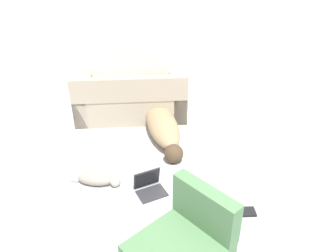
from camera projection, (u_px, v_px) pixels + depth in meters
wall_back at (162, 17)px, 5.20m from camera, size 6.84×0.06×2.78m
couch at (131, 100)px, 5.14m from camera, size 1.74×1.03×0.77m
dog at (163, 127)px, 4.60m from camera, size 0.50×1.73×0.33m
cat at (98, 179)px, 3.72m from camera, size 0.59×0.29×0.16m
laptop_open at (149, 185)px, 3.63m from camera, size 0.38×0.35×0.24m
book_black at (246, 212)px, 3.35m from camera, size 0.20×0.15×0.02m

